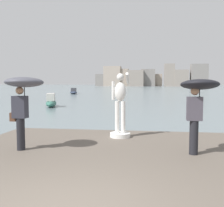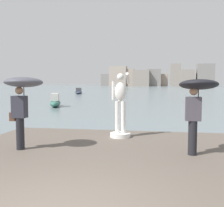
% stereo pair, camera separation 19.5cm
% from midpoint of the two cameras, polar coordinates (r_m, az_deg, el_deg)
% --- Properties ---
extents(ground_plane, '(400.00, 400.00, 0.00)m').
position_cam_midpoint_polar(ground_plane, '(43.40, 7.41, 1.58)').
color(ground_plane, slate).
extents(pier, '(7.99, 9.74, 0.40)m').
position_cam_midpoint_polar(pier, '(5.73, -4.65, -16.39)').
color(pier, '#60564C').
rests_on(pier, ground).
extents(statue_white_figure, '(0.69, 0.91, 2.18)m').
position_cam_midpoint_polar(statue_white_figure, '(8.94, 2.42, -1.52)').
color(statue_white_figure, white).
rests_on(statue_white_figure, pier).
extents(onlooker_left, '(1.08, 1.09, 2.00)m').
position_cam_midpoint_polar(onlooker_left, '(7.60, -17.94, 2.42)').
color(onlooker_left, black).
rests_on(onlooker_left, pier).
extents(onlooker_right, '(0.99, 1.01, 1.97)m').
position_cam_midpoint_polar(onlooker_right, '(7.04, 18.48, 1.65)').
color(onlooker_right, black).
rests_on(onlooker_right, pier).
extents(boat_near, '(1.88, 3.58, 1.24)m').
position_cam_midpoint_polar(boat_near, '(25.08, -11.86, 0.37)').
color(boat_near, '#336B5B').
rests_on(boat_near, ground).
extents(boat_mid, '(2.65, 4.44, 1.17)m').
position_cam_midpoint_polar(boat_mid, '(52.12, -7.07, 2.52)').
color(boat_mid, '#2D384C').
rests_on(boat_mid, ground).
extents(distant_skyline, '(61.32, 12.54, 12.20)m').
position_cam_midpoint_polar(distant_skyline, '(150.84, 8.76, 5.60)').
color(distant_skyline, gray).
rests_on(distant_skyline, ground).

